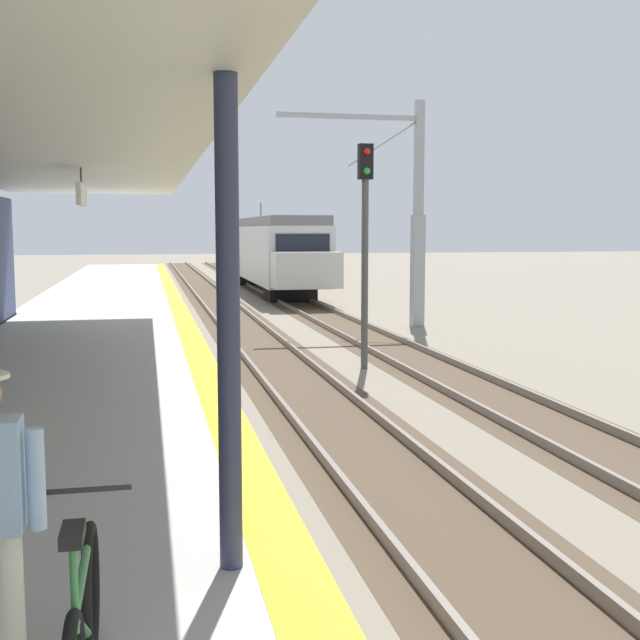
# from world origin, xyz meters

# --- Properties ---
(station_platform) EXTENTS (5.00, 80.00, 0.91)m
(station_platform) POSITION_xyz_m (-2.50, 16.00, 0.45)
(station_platform) COLOR #A8A8A3
(station_platform) RESTS_ON ground
(track_pair_nearest_platform) EXTENTS (2.34, 120.00, 0.16)m
(track_pair_nearest_platform) POSITION_xyz_m (1.90, 20.00, 0.05)
(track_pair_nearest_platform) COLOR #4C3D2D
(track_pair_nearest_platform) RESTS_ON ground
(track_pair_middle) EXTENTS (2.34, 120.00, 0.16)m
(track_pair_middle) POSITION_xyz_m (5.30, 20.00, 0.05)
(track_pair_middle) COLOR #4C3D2D
(track_pair_middle) RESTS_ON ground
(approaching_train) EXTENTS (2.93, 19.60, 4.76)m
(approaching_train) POSITION_xyz_m (5.30, 41.39, 2.18)
(approaching_train) COLOR silver
(approaching_train) RESTS_ON ground
(bicycle_beside_commuter) EXTENTS (0.48, 1.82, 1.04)m
(bicycle_beside_commuter) POSITION_xyz_m (-1.53, 2.99, 1.29)
(bicycle_beside_commuter) COLOR black
(bicycle_beside_commuter) RESTS_ON station_platform
(rail_signal_post) EXTENTS (0.32, 0.34, 5.20)m
(rail_signal_post) POSITION_xyz_m (3.79, 17.27, 3.19)
(rail_signal_post) COLOR #4C4C4C
(rail_signal_post) RESTS_ON ground
(catenary_pylon_far_side) EXTENTS (5.00, 0.40, 7.50)m
(catenary_pylon_far_side) POSITION_xyz_m (7.47, 25.12, 3.60)
(catenary_pylon_far_side) COLOR #9EA3A8
(catenary_pylon_far_side) RESTS_ON ground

